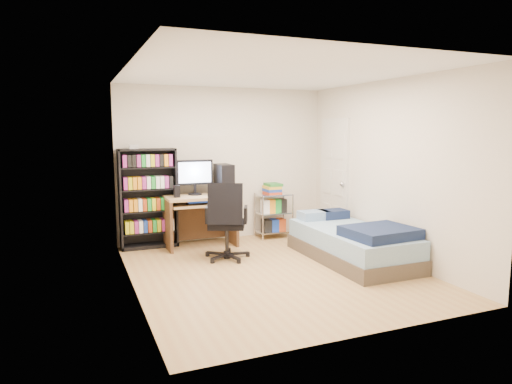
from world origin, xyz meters
name	(u,v)px	position (x,y,z in m)	size (l,w,h in m)	color
room	(274,175)	(0.00, 0.00, 1.25)	(3.58, 4.08, 2.58)	tan
media_shelf	(148,197)	(-1.28, 1.84, 0.79)	(0.86, 0.29, 1.59)	black
computer_desk	(206,199)	(-0.42, 1.66, 0.73)	(1.07, 0.62, 1.35)	tan
office_chair	(227,235)	(-0.38, 0.76, 0.35)	(0.86, 0.86, 1.10)	black
wire_cart	(274,202)	(0.79, 1.74, 0.60)	(0.58, 0.42, 0.92)	silver
bed	(353,243)	(1.23, 0.04, 0.25)	(1.01, 2.01, 0.57)	#4F453A
door	(334,179)	(1.72, 1.35, 1.00)	(0.12, 0.80, 2.00)	silver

